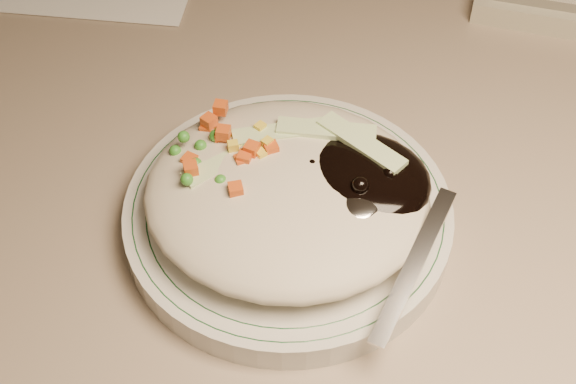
# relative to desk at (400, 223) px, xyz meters

# --- Properties ---
(desk) EXTENTS (1.40, 0.70, 0.74)m
(desk) POSITION_rel_desk_xyz_m (0.00, 0.00, 0.00)
(desk) COLOR gray
(desk) RESTS_ON ground
(plate) EXTENTS (0.23, 0.23, 0.02)m
(plate) POSITION_rel_desk_xyz_m (-0.09, -0.18, 0.21)
(plate) COLOR silver
(plate) RESTS_ON desk
(plate_rim) EXTENTS (0.22, 0.22, 0.00)m
(plate_rim) POSITION_rel_desk_xyz_m (-0.09, -0.18, 0.22)
(plate_rim) COLOR #144723
(plate_rim) RESTS_ON plate
(meal) EXTENTS (0.21, 0.19, 0.05)m
(meal) POSITION_rel_desk_xyz_m (-0.08, -0.18, 0.24)
(meal) COLOR beige
(meal) RESTS_ON plate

